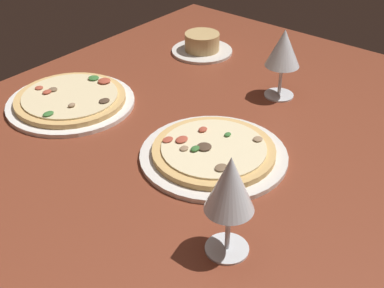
# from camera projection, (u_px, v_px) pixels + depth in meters

# --- Properties ---
(dining_table) EXTENTS (1.50, 1.10, 0.04)m
(dining_table) POSITION_uv_depth(u_px,v_px,m) (171.00, 164.00, 1.05)
(dining_table) COLOR brown
(dining_table) RESTS_ON ground
(pizza_main) EXTENTS (0.29, 0.29, 0.03)m
(pizza_main) POSITION_uv_depth(u_px,v_px,m) (214.00, 153.00, 1.03)
(pizza_main) COLOR silver
(pizza_main) RESTS_ON dining_table
(pizza_side) EXTENTS (0.30, 0.30, 0.03)m
(pizza_side) POSITION_uv_depth(u_px,v_px,m) (71.00, 100.00, 1.21)
(pizza_side) COLOR white
(pizza_side) RESTS_ON dining_table
(ramekin_on_saucer) EXTENTS (0.17, 0.17, 0.06)m
(ramekin_on_saucer) POSITION_uv_depth(u_px,v_px,m) (202.00, 45.00, 1.45)
(ramekin_on_saucer) COLOR silver
(ramekin_on_saucer) RESTS_ON dining_table
(wine_glass_far) EXTENTS (0.08, 0.08, 0.17)m
(wine_glass_far) POSITION_uv_depth(u_px,v_px,m) (283.00, 50.00, 1.19)
(wine_glass_far) COLOR silver
(wine_glass_far) RESTS_ON dining_table
(wine_glass_near) EXTENTS (0.08, 0.08, 0.18)m
(wine_glass_near) POSITION_uv_depth(u_px,v_px,m) (230.00, 187.00, 0.75)
(wine_glass_near) COLOR silver
(wine_glass_near) RESTS_ON dining_table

